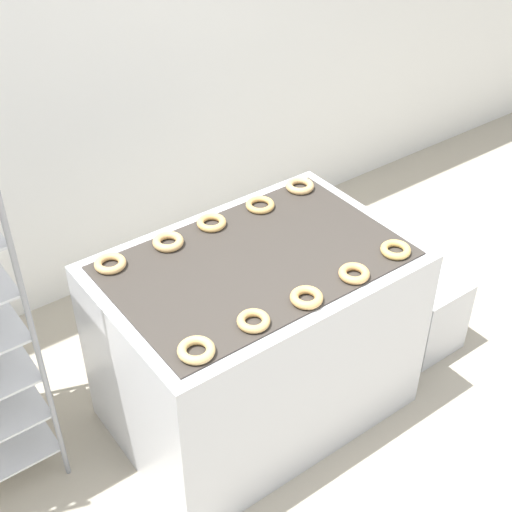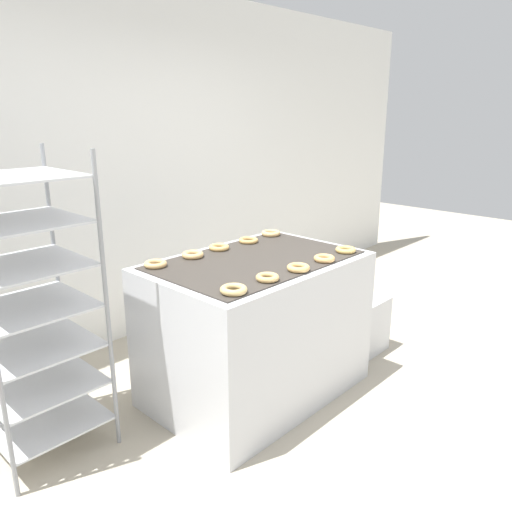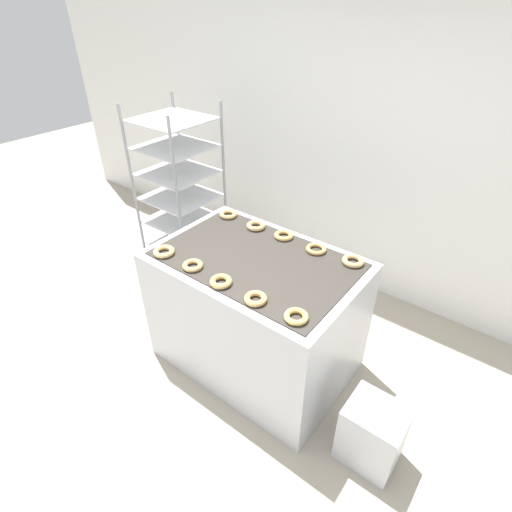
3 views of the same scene
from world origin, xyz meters
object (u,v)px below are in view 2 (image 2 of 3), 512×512
at_px(donut_near_right, 324,258).
at_px(donut_far_leftmost, 155,264).
at_px(donut_near_rightmost, 346,250).
at_px(fryer_machine, 256,327).
at_px(donut_near_left, 267,277).
at_px(donut_far_left, 193,255).
at_px(donut_far_rightmost, 271,233).
at_px(donut_near_center, 298,268).
at_px(glaze_bin, 363,324).
at_px(baking_rack_cart, 30,307).
at_px(donut_far_center, 219,247).
at_px(donut_far_right, 248,240).
at_px(donut_near_leftmost, 234,290).

bearing_deg(donut_near_right, donut_far_leftmost, 139.71).
distance_m(donut_near_right, donut_near_rightmost, 0.26).
bearing_deg(fryer_machine, donut_far_leftmost, 148.03).
relative_size(donut_near_left, donut_far_leftmost, 0.95).
height_order(fryer_machine, donut_far_left, donut_far_left).
height_order(donut_near_right, donut_far_rightmost, same).
bearing_deg(donut_near_left, donut_near_center, -3.44).
height_order(glaze_bin, donut_far_leftmost, donut_far_leftmost).
relative_size(glaze_bin, donut_far_left, 3.14).
relative_size(baking_rack_cart, donut_far_center, 12.19).
bearing_deg(donut_far_right, donut_near_rightmost, -68.05).
xyz_separation_m(baking_rack_cart, donut_near_leftmost, (0.72, -0.81, 0.11)).
xyz_separation_m(fryer_machine, donut_far_right, (0.26, 0.32, 0.49)).
bearing_deg(donut_far_rightmost, fryer_machine, -146.89).
bearing_deg(baking_rack_cart, donut_far_right, -5.86).
height_order(donut_near_rightmost, donut_far_rightmost, donut_far_rightmost).
bearing_deg(donut_far_leftmost, baking_rack_cart, 168.39).
height_order(donut_far_leftmost, donut_far_left, donut_far_left).
xyz_separation_m(donut_near_right, donut_near_rightmost, (0.26, 0.02, -0.00)).
xyz_separation_m(donut_near_left, donut_near_center, (0.25, -0.02, 0.00)).
relative_size(baking_rack_cart, donut_near_right, 12.64).
distance_m(donut_near_leftmost, donut_far_left, 0.71).
relative_size(donut_near_center, donut_far_rightmost, 0.95).
bearing_deg(donut_far_rightmost, donut_far_left, -178.42).
bearing_deg(donut_far_right, donut_near_leftmost, -140.09).
bearing_deg(fryer_machine, donut_far_center, 91.71).
bearing_deg(baking_rack_cart, donut_near_rightmost, -24.46).
distance_m(fryer_machine, donut_near_left, 0.64).
bearing_deg(donut_near_center, donut_far_right, 68.41).
relative_size(donut_near_center, donut_near_rightmost, 1.01).
bearing_deg(donut_far_center, donut_near_rightmost, -50.96).
bearing_deg(baking_rack_cart, donut_near_leftmost, -48.46).
height_order(donut_near_left, donut_far_right, donut_near_left).
height_order(donut_near_leftmost, donut_near_right, donut_near_leftmost).
height_order(baking_rack_cart, donut_far_leftmost, baking_rack_cart).
xyz_separation_m(donut_far_right, donut_far_rightmost, (0.26, 0.02, 0.00)).
bearing_deg(baking_rack_cart, donut_far_left, -8.97).
xyz_separation_m(glaze_bin, donut_far_rightmost, (-0.50, 0.54, 0.74)).
distance_m(glaze_bin, donut_near_rightmost, 0.90).
bearing_deg(baking_rack_cart, donut_near_center, -33.52).
relative_size(fryer_machine, donut_far_center, 10.03).
bearing_deg(fryer_machine, baking_rack_cart, 158.91).
distance_m(baking_rack_cart, donut_far_center, 1.24).
distance_m(donut_near_left, donut_near_right, 0.52).
distance_m(donut_far_leftmost, donut_far_rightmost, 1.06).
distance_m(glaze_bin, donut_near_leftmost, 1.72).
bearing_deg(donut_far_leftmost, donut_near_left, -67.15).
bearing_deg(donut_far_leftmost, donut_near_right, -40.29).
bearing_deg(donut_far_rightmost, donut_near_leftmost, -147.17).
xyz_separation_m(donut_near_left, donut_far_right, (0.52, 0.65, -0.00)).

